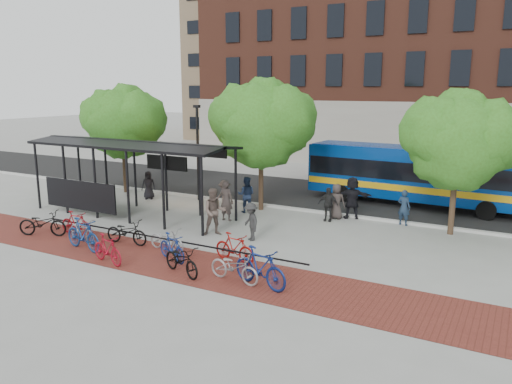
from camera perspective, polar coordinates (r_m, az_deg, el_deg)
The scene contains 34 objects.
ground at distance 21.01m, azimuth 3.58°, elevation -4.85°, with size 160.00×160.00×0.00m, color #9E9E99.
asphalt_street at distance 28.24m, azimuth 10.47°, elevation -0.65°, with size 160.00×8.00×0.01m, color black.
curb at distance 24.55m, azimuth 7.54°, elevation -2.31°, with size 160.00×0.25×0.12m, color #B7B7B2.
brick_strip at distance 17.93m, azimuth -9.20°, elevation -7.96°, with size 24.00×3.00×0.01m, color maroon.
bike_rack_rail at distance 19.36m, azimuth -10.63°, elevation -6.50°, with size 12.00×0.05×0.95m, color black.
building_tower at distance 63.81m, azimuth 6.09°, elevation 19.92°, with size 22.00×22.00×30.00m, color #7A664C.
bus_shelter at distance 24.50m, azimuth -14.38°, elevation 4.39°, with size 10.60×3.07×3.60m.
tree_a at distance 29.74m, azimuth -14.86°, elevation 8.03°, with size 4.90×4.00×6.18m.
tree_b at distance 24.46m, azimuth 0.84°, elevation 8.19°, with size 5.15×4.20×6.47m.
tree_c at distance 21.83m, azimuth 22.34°, elevation 5.78°, with size 4.66×3.80×5.92m.
lamp_post_left at distance 26.97m, azimuth -6.67°, elevation 4.80°, with size 0.35×0.20×5.12m.
bus at distance 26.97m, azimuth 17.88°, elevation 2.13°, with size 11.31×3.20×3.02m.
bike_0 at distance 22.43m, azimuth -23.21°, elevation -3.31°, with size 0.71×2.03×1.07m, color black.
bike_1 at distance 22.13m, azimuth -19.86°, elevation -3.36°, with size 0.46×1.64×0.98m, color maroon.
bike_2 at distance 21.07m, azimuth -19.24°, elevation -4.13°, with size 0.62×1.78×0.93m, color #969698.
bike_3 at distance 19.93m, azimuth -19.16°, elevation -4.61°, with size 0.57×2.03×1.22m, color navy.
bike_4 at distance 20.21m, azimuth -14.57°, elevation -4.43°, with size 0.66×1.89×0.99m, color black.
bike_5 at distance 18.22m, azimuth -16.62°, elevation -6.28°, with size 0.48×1.71×1.03m, color maroon.
bike_6 at distance 19.10m, azimuth -10.15°, elevation -5.34°, with size 0.59×1.70×0.89m, color #99989B.
bike_7 at distance 17.98m, azimuth -9.58°, elevation -6.26°, with size 0.46×1.64×0.99m, color navy.
bike_8 at distance 16.67m, azimuth -8.50°, elevation -7.68°, with size 0.66×1.89×1.00m, color black.
bike_9 at distance 17.64m, azimuth -2.48°, elevation -6.37°, with size 0.49×1.73×1.04m, color maroon.
bike_10 at distance 15.91m, azimuth -2.48°, elevation -8.55°, with size 0.65×1.87×0.98m, color #959597.
bike_11 at distance 15.46m, azimuth 0.48°, elevation -8.62°, with size 0.59×2.08×1.25m, color navy.
pedestrian_0 at distance 28.00m, azimuth -12.19°, elevation 0.78°, with size 0.76×0.49×1.55m, color black.
pedestrian_1 at distance 22.92m, azimuth -3.42°, elevation -0.97°, with size 0.69×0.45×1.89m, color #3D3330.
pedestrian_2 at distance 24.40m, azimuth -1.12°, elevation -0.30°, with size 0.86×0.67×1.77m, color navy.
pedestrian_3 at distance 24.30m, azimuth -3.61°, elevation -0.56°, with size 1.05×0.60×1.62m, color brown.
pedestrian_4 at distance 23.07m, azimuth 8.22°, elevation -1.40°, with size 0.92×0.38×1.57m, color black.
pedestrian_5 at distance 23.66m, azimuth 10.93°, elevation -0.65°, with size 1.84×0.59×1.98m, color black.
pedestrian_6 at distance 23.52m, azimuth 9.18°, elevation -1.06°, with size 0.81×0.53×1.66m, color #3A312E.
pedestrian_7 at distance 23.12m, azimuth 16.56°, elevation -1.71°, with size 0.58×0.38×1.60m, color #1E2F46.
pedestrian_8 at distance 20.71m, azimuth -4.76°, elevation -2.26°, with size 0.96×0.75×1.98m, color brown.
pedestrian_9 at distance 19.97m, azimuth -0.58°, elevation -3.41°, with size 1.00×0.57×1.55m, color #2A2A2A.
Camera 1 is at (8.44, -18.26, 6.05)m, focal length 35.00 mm.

